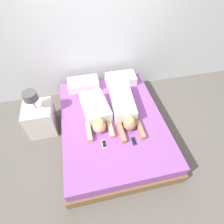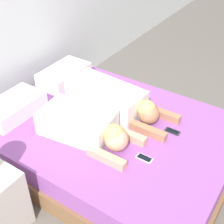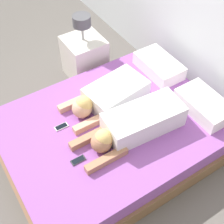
# 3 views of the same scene
# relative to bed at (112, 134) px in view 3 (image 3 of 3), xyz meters

# --- Properties ---
(ground_plane) EXTENTS (12.00, 12.00, 0.00)m
(ground_plane) POSITION_rel_bed_xyz_m (0.00, 0.00, -0.19)
(ground_plane) COLOR #5B5651
(bed) EXTENTS (1.69, 2.20, 0.39)m
(bed) POSITION_rel_bed_xyz_m (0.00, 0.00, 0.00)
(bed) COLOR brown
(bed) RESTS_ON ground_plane
(pillow_head_left) EXTENTS (0.57, 0.33, 0.16)m
(pillow_head_left) POSITION_rel_bed_xyz_m (-0.37, 0.87, 0.27)
(pillow_head_left) COLOR white
(pillow_head_left) RESTS_ON bed
(pillow_head_right) EXTENTS (0.57, 0.33, 0.16)m
(pillow_head_right) POSITION_rel_bed_xyz_m (0.37, 0.87, 0.27)
(pillow_head_right) COLOR white
(pillow_head_right) RESTS_ON bed
(person_left) EXTENTS (0.47, 0.93, 0.23)m
(person_left) POSITION_rel_bed_xyz_m (-0.24, 0.10, 0.30)
(person_left) COLOR silver
(person_left) RESTS_ON bed
(person_right) EXTENTS (0.40, 1.12, 0.23)m
(person_right) POSITION_rel_bed_xyz_m (0.22, 0.12, 0.31)
(person_right) COLOR silver
(person_right) RESTS_ON bed
(cell_phone_left) EXTENTS (0.06, 0.13, 0.01)m
(cell_phone_left) POSITION_rel_bed_xyz_m (-0.22, -0.45, 0.20)
(cell_phone_left) COLOR silver
(cell_phone_left) RESTS_ON bed
(cell_phone_right) EXTENTS (0.06, 0.13, 0.01)m
(cell_phone_right) POSITION_rel_bed_xyz_m (0.22, -0.50, 0.20)
(cell_phone_right) COLOR #2D2D33
(cell_phone_right) RESTS_ON bed
(nightstand) EXTENTS (0.46, 0.46, 0.87)m
(nightstand) POSITION_rel_bed_xyz_m (-1.18, 0.34, 0.11)
(nightstand) COLOR beige
(nightstand) RESTS_ON ground_plane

